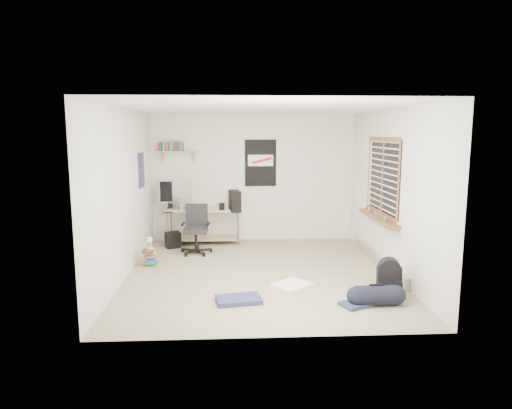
{
  "coord_description": "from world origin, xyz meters",
  "views": [
    {
      "loc": [
        -0.41,
        -6.77,
        2.14
      ],
      "look_at": [
        -0.05,
        0.19,
        1.04
      ],
      "focal_mm": 32.0,
      "sensor_mm": 36.0,
      "label": 1
    }
  ],
  "objects_px": {
    "desk": "(204,225)",
    "office_chair": "(196,227)",
    "book_stack": "(150,257)",
    "backpack": "(389,282)",
    "duffel_bag": "(376,295)"
  },
  "relations": [
    {
      "from": "backpack",
      "to": "duffel_bag",
      "type": "relative_size",
      "value": 0.82
    },
    {
      "from": "office_chair",
      "to": "book_stack",
      "type": "xyz_separation_m",
      "value": [
        -0.68,
        -0.76,
        -0.34
      ]
    },
    {
      "from": "office_chair",
      "to": "desk",
      "type": "bearing_deg",
      "value": 85.61
    },
    {
      "from": "desk",
      "to": "book_stack",
      "type": "height_order",
      "value": "desk"
    },
    {
      "from": "desk",
      "to": "office_chair",
      "type": "bearing_deg",
      "value": -72.66
    },
    {
      "from": "desk",
      "to": "backpack",
      "type": "xyz_separation_m",
      "value": [
        2.61,
        -3.12,
        -0.16
      ]
    },
    {
      "from": "desk",
      "to": "book_stack",
      "type": "xyz_separation_m",
      "value": [
        -0.78,
        -1.54,
        -0.22
      ]
    },
    {
      "from": "duffel_bag",
      "to": "book_stack",
      "type": "distance_m",
      "value": 3.64
    },
    {
      "from": "desk",
      "to": "backpack",
      "type": "distance_m",
      "value": 4.07
    },
    {
      "from": "office_chair",
      "to": "duffel_bag",
      "type": "height_order",
      "value": "office_chair"
    },
    {
      "from": "desk",
      "to": "book_stack",
      "type": "distance_m",
      "value": 1.74
    },
    {
      "from": "office_chair",
      "to": "backpack",
      "type": "distance_m",
      "value": 3.58
    },
    {
      "from": "backpack",
      "to": "book_stack",
      "type": "distance_m",
      "value": 3.73
    },
    {
      "from": "office_chair",
      "to": "book_stack",
      "type": "height_order",
      "value": "office_chair"
    },
    {
      "from": "office_chair",
      "to": "book_stack",
      "type": "relative_size",
      "value": 2.21
    }
  ]
}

